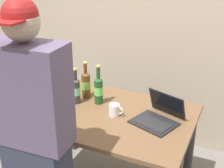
{
  "coord_description": "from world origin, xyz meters",
  "views": [
    {
      "loc": [
        0.88,
        -1.86,
        1.88
      ],
      "look_at": [
        0.03,
        0.0,
        0.99
      ],
      "focal_mm": 48.71,
      "sensor_mm": 36.0,
      "label": 1
    }
  ],
  "objects_px": {
    "beer_bottle_amber": "(99,89)",
    "beer_bottle_dark": "(86,84)",
    "beer_bottle_green": "(76,90)",
    "laptop": "(158,116)",
    "person_figure": "(35,143)",
    "coffee_mug": "(115,110)"
  },
  "relations": [
    {
      "from": "beer_bottle_green",
      "to": "coffee_mug",
      "type": "relative_size",
      "value": 2.6
    },
    {
      "from": "beer_bottle_dark",
      "to": "beer_bottle_green",
      "type": "bearing_deg",
      "value": -98.43
    },
    {
      "from": "person_figure",
      "to": "coffee_mug",
      "type": "height_order",
      "value": "person_figure"
    },
    {
      "from": "laptop",
      "to": "beer_bottle_amber",
      "type": "xyz_separation_m",
      "value": [
        -0.53,
        0.08,
        0.08
      ]
    },
    {
      "from": "laptop",
      "to": "coffee_mug",
      "type": "distance_m",
      "value": 0.33
    },
    {
      "from": "laptop",
      "to": "beer_bottle_dark",
      "type": "bearing_deg",
      "value": 168.48
    },
    {
      "from": "laptop",
      "to": "person_figure",
      "type": "height_order",
      "value": "person_figure"
    },
    {
      "from": "person_figure",
      "to": "coffee_mug",
      "type": "relative_size",
      "value": 14.64
    },
    {
      "from": "beer_bottle_amber",
      "to": "laptop",
      "type": "bearing_deg",
      "value": -8.59
    },
    {
      "from": "beer_bottle_green",
      "to": "coffee_mug",
      "type": "distance_m",
      "value": 0.38
    },
    {
      "from": "beer_bottle_amber",
      "to": "beer_bottle_dark",
      "type": "distance_m",
      "value": 0.16
    },
    {
      "from": "laptop",
      "to": "beer_bottle_dark",
      "type": "relative_size",
      "value": 1.24
    },
    {
      "from": "beer_bottle_dark",
      "to": "coffee_mug",
      "type": "bearing_deg",
      "value": -28.75
    },
    {
      "from": "person_figure",
      "to": "coffee_mug",
      "type": "xyz_separation_m",
      "value": [
        0.21,
        0.68,
        -0.07
      ]
    },
    {
      "from": "beer_bottle_green",
      "to": "beer_bottle_amber",
      "type": "bearing_deg",
      "value": 22.9
    },
    {
      "from": "beer_bottle_amber",
      "to": "beer_bottle_green",
      "type": "bearing_deg",
      "value": -157.1
    },
    {
      "from": "beer_bottle_green",
      "to": "coffee_mug",
      "type": "height_order",
      "value": "beer_bottle_green"
    },
    {
      "from": "beer_bottle_dark",
      "to": "person_figure",
      "type": "bearing_deg",
      "value": -80.46
    },
    {
      "from": "laptop",
      "to": "coffee_mug",
      "type": "height_order",
      "value": "laptop"
    },
    {
      "from": "beer_bottle_green",
      "to": "laptop",
      "type": "bearing_deg",
      "value": -0.71
    },
    {
      "from": "beer_bottle_dark",
      "to": "beer_bottle_green",
      "type": "xyz_separation_m",
      "value": [
        -0.02,
        -0.13,
        -0.01
      ]
    },
    {
      "from": "laptop",
      "to": "beer_bottle_dark",
      "type": "distance_m",
      "value": 0.7
    }
  ]
}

